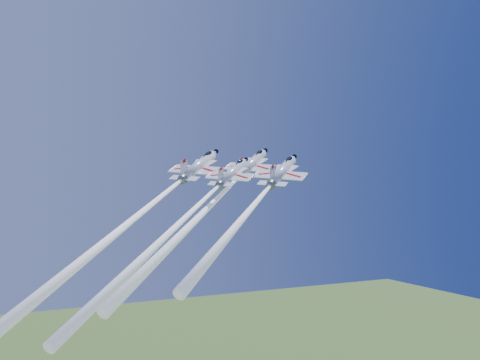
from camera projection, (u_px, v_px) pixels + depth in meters
name	position (u px, v px, depth m)	size (l,w,h in m)	color
jet_lead	(212.00, 204.00, 94.28)	(34.96, 32.02, 42.41)	white
jet_left	(138.00, 216.00, 86.03)	(37.43, 34.35, 46.85)	white
jet_right	(255.00, 204.00, 89.80)	(29.76, 27.11, 32.94)	white
jet_slot	(183.00, 220.00, 81.84)	(32.21, 29.58, 40.86)	white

